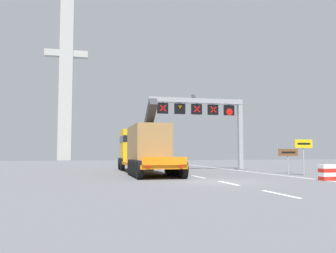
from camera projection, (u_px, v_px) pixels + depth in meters
The scene contains 9 objects.
ground at pixel (218, 182), 19.04m from camera, with size 112.00×112.00×0.00m, color #5B5B60.
lane_markings at pixel (165, 170), 32.39m from camera, with size 0.20×42.04×0.01m.
edge_line_right at pixel (234, 170), 32.10m from camera, with size 0.20×63.00×0.01m, color silver.
overhead_lane_gantry at pixel (209, 113), 32.81m from camera, with size 9.30×0.90×6.92m.
heavy_haul_truck_orange at pixel (143, 148), 28.24m from camera, with size 3.02×14.06×5.30m.
exit_sign_yellow at pixel (303, 148), 24.41m from camera, with size 1.37×0.15×2.49m.
tourist_info_sign_brown at pixel (288, 155), 26.53m from camera, with size 1.60×0.15×1.86m.
crash_barrier_striped at pixel (328, 172), 19.97m from camera, with size 1.01×0.53×0.90m.
bridge_pylon_distant at pixel (66, 72), 75.67m from camera, with size 9.00×2.00×36.94m.
Camera 1 is at (-7.02, -18.08, 1.55)m, focal length 37.65 mm.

